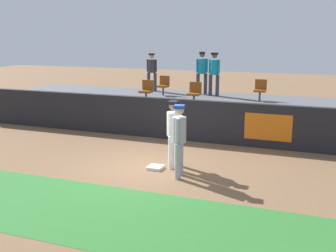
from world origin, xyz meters
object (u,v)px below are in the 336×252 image
at_px(spectator_casual, 214,71).
at_px(player_fielder_home, 174,129).
at_px(first_base, 155,167).
at_px(seat_front_left, 147,90).
at_px(seat_back_left, 164,84).
at_px(seat_front_center, 195,92).
at_px(spectator_capped, 202,70).
at_px(seat_back_right, 260,89).
at_px(spectator_hooded, 152,69).
at_px(player_runner_visitor, 179,136).

bearing_deg(spectator_casual, player_fielder_home, 106.07).
relative_size(first_base, seat_front_left, 0.48).
distance_m(first_base, seat_back_left, 7.01).
relative_size(seat_front_center, seat_back_left, 1.00).
height_order(seat_front_left, spectator_capped, spectator_capped).
xyz_separation_m(seat_back_right, spectator_hooded, (-5.16, 1.10, 0.54)).
height_order(seat_back_right, spectator_casual, spectator_casual).
xyz_separation_m(player_fielder_home, seat_front_center, (-0.71, 4.31, 0.43)).
distance_m(first_base, seat_front_left, 5.40).
distance_m(spectator_hooded, spectator_casual, 3.14).
distance_m(first_base, player_runner_visitor, 1.38).
relative_size(seat_back_left, spectator_hooded, 0.48).
height_order(seat_back_left, spectator_casual, spectator_casual).
distance_m(player_runner_visitor, seat_front_center, 5.17).
bearing_deg(spectator_hooded, spectator_casual, 161.38).
bearing_deg(seat_back_right, player_fielder_home, -103.73).
height_order(player_runner_visitor, seat_back_right, player_runner_visitor).
xyz_separation_m(player_fielder_home, spectator_casual, (-0.57, 6.74, 1.02)).
xyz_separation_m(spectator_capped, spectator_casual, (0.61, -0.23, -0.01)).
height_order(seat_front_center, seat_back_left, same).
relative_size(first_base, seat_back_right, 0.48).
bearing_deg(seat_back_left, seat_front_center, -42.73).
xyz_separation_m(seat_front_center, spectator_casual, (0.14, 2.43, 0.60)).
bearing_deg(player_fielder_home, spectator_capped, -168.36).
bearing_deg(spectator_capped, spectator_hooded, -22.05).
height_order(spectator_capped, spectator_casual, spectator_capped).
bearing_deg(player_runner_visitor, seat_front_center, -175.44).
distance_m(player_runner_visitor, seat_back_left, 7.50).
height_order(seat_back_right, spectator_capped, spectator_capped).
height_order(first_base, seat_back_left, seat_back_left).
bearing_deg(spectator_capped, seat_front_left, 44.22).
relative_size(seat_front_center, seat_back_right, 1.00).
bearing_deg(seat_back_left, spectator_hooded, 132.77).
bearing_deg(seat_back_left, spectator_casual, 16.72).
relative_size(seat_front_center, spectator_capped, 0.45).
distance_m(seat_front_center, seat_front_left, 1.97).
distance_m(seat_front_left, spectator_casual, 3.27).
xyz_separation_m(first_base, seat_back_right, (1.90, 6.47, 1.46)).
bearing_deg(spectator_casual, spectator_capped, -8.98).
relative_size(player_runner_visitor, seat_front_left, 2.26).
bearing_deg(seat_front_center, seat_back_right, 39.30).
bearing_deg(first_base, spectator_casual, 91.35).
bearing_deg(spectator_capped, first_base, 79.70).
xyz_separation_m(player_fielder_home, seat_back_left, (-2.65, 6.11, 0.43)).
bearing_deg(player_fielder_home, spectator_hooded, -150.99).
bearing_deg(player_fielder_home, seat_front_left, -146.17).
relative_size(seat_front_left, spectator_hooded, 0.48).
xyz_separation_m(player_runner_visitor, spectator_casual, (-0.98, 7.46, 1.00)).
bearing_deg(spectator_hooded, seat_back_right, 158.03).
xyz_separation_m(seat_back_left, spectator_capped, (1.47, 0.85, 0.61)).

